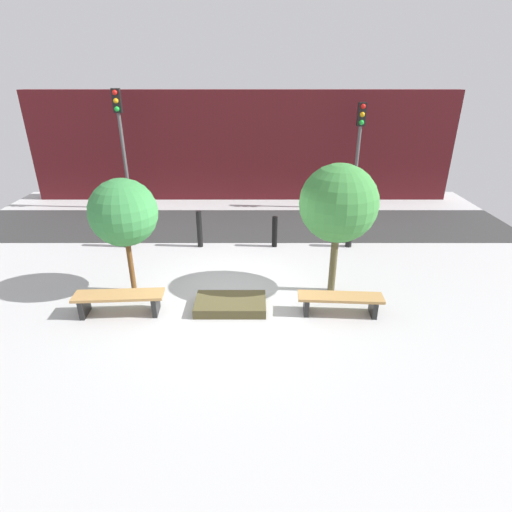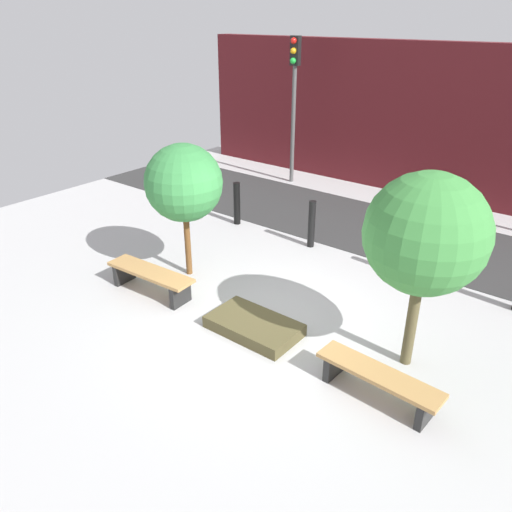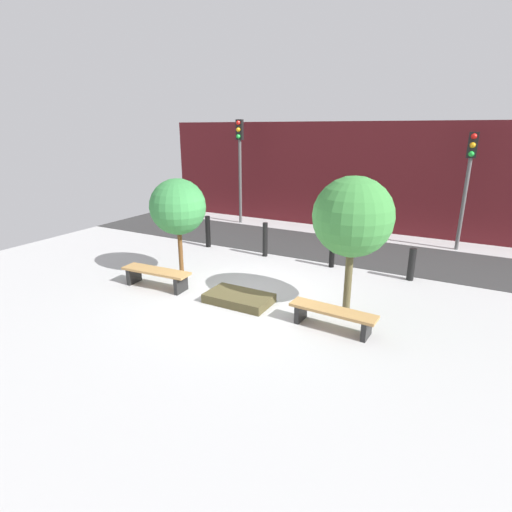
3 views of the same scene
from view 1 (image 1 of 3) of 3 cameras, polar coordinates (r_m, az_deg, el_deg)
The scene contains 14 objects.
ground_plane at distance 9.00m, azimuth -3.45°, elevation -6.17°, with size 18.00×18.00×0.00m, color #B4B4B4.
road_strip at distance 13.40m, azimuth -2.30°, elevation 4.47°, with size 18.00×3.15×0.01m, color #323232.
building_facade at distance 16.02m, azimuth -1.98°, elevation 15.35°, with size 16.20×0.50×4.09m, color #511419.
bench_left at distance 8.79m, azimuth -18.91°, elevation -5.88°, with size 1.85×0.57×0.47m.
bench_right at distance 8.51m, azimuth 11.96°, elevation -6.26°, with size 1.77×0.52×0.43m.
planter_bed at distance 8.62m, azimuth -3.61°, elevation -6.88°, with size 1.50×0.88×0.21m, color brown.
tree_behind_left_bench at distance 9.03m, azimuth -18.38°, elevation 5.86°, with size 1.46×1.46×2.63m.
tree_behind_right_bench at distance 8.69m, azimuth 11.74°, elevation 7.30°, with size 1.68×1.68×2.94m.
bollard_far_left at distance 12.10m, azimuth -18.27°, elevation 3.64°, with size 0.17×0.17×1.06m, color black.
bollard_left at distance 11.61m, azimuth -8.04°, elevation 3.82°, with size 0.16×0.16×1.07m, color black.
bollard_center at distance 11.53m, azimuth 2.72°, elevation 3.47°, with size 0.16×0.16×0.91m, color black.
bollard_right at distance 11.84m, azimuth 13.26°, elevation 3.29°, with size 0.18×0.18×0.87m, color black.
traffic_light_west at distance 15.29m, azimuth -18.74°, elevation 16.77°, with size 0.28×0.27×4.18m.
traffic_light_mid_west at distance 15.02m, azimuth 14.58°, elevation 16.07°, with size 0.28×0.27×3.74m.
Camera 1 is at (0.55, -7.73, 4.58)m, focal length 28.00 mm.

